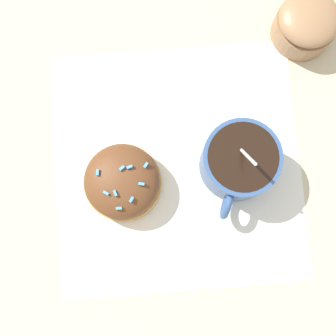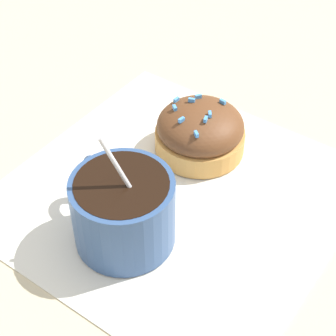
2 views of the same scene
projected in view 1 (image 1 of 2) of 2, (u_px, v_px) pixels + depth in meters
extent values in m
plane|color=#C6B793|center=(178.00, 166.00, 0.61)|extent=(3.00, 3.00, 0.00)
cube|color=white|center=(178.00, 166.00, 0.61)|extent=(0.34, 0.34, 0.00)
cylinder|color=#335184|center=(239.00, 162.00, 0.57)|extent=(0.09, 0.09, 0.07)
cylinder|color=black|center=(243.00, 158.00, 0.54)|extent=(0.08, 0.08, 0.01)
torus|color=#335184|center=(227.00, 202.00, 0.56)|extent=(0.03, 0.04, 0.04)
ellipsoid|color=silver|center=(243.00, 185.00, 0.59)|extent=(0.02, 0.03, 0.01)
cylinder|color=silver|center=(240.00, 152.00, 0.55)|extent=(0.01, 0.06, 0.11)
cylinder|color=#D19347|center=(123.00, 183.00, 0.59)|extent=(0.10, 0.10, 0.02)
ellipsoid|color=brown|center=(122.00, 181.00, 0.57)|extent=(0.09, 0.09, 0.04)
cube|color=#4C99EA|center=(115.00, 193.00, 0.55)|extent=(0.00, 0.01, 0.00)
cube|color=#4C99EA|center=(132.00, 200.00, 0.55)|extent=(0.01, 0.01, 0.00)
cube|color=#4C99EA|center=(130.00, 169.00, 0.55)|extent=(0.01, 0.00, 0.00)
cube|color=#4C99EA|center=(142.00, 184.00, 0.55)|extent=(0.01, 0.00, 0.00)
cube|color=#4C99EA|center=(98.00, 175.00, 0.55)|extent=(0.00, 0.01, 0.00)
cube|color=#4C99EA|center=(119.00, 208.00, 0.55)|extent=(0.01, 0.00, 0.00)
cube|color=#4C99EA|center=(122.00, 167.00, 0.55)|extent=(0.01, 0.01, 0.00)
cube|color=#4C99EA|center=(106.00, 193.00, 0.55)|extent=(0.01, 0.01, 0.00)
cube|color=#4C99EA|center=(146.00, 167.00, 0.56)|extent=(0.01, 0.01, 0.00)
cylinder|color=#99704C|center=(303.00, 28.00, 0.62)|extent=(0.08, 0.08, 0.04)
ellipsoid|color=#99704C|center=(310.00, 19.00, 0.59)|extent=(0.08, 0.08, 0.03)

